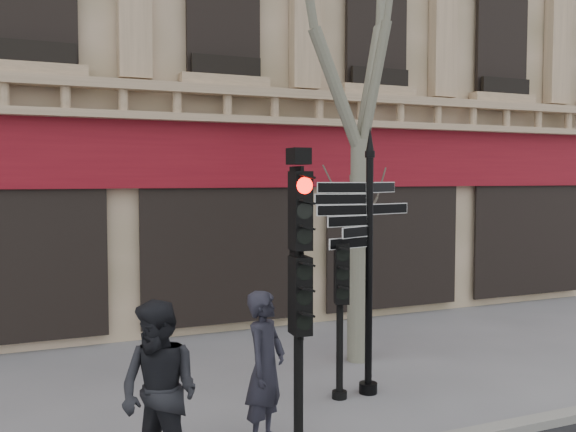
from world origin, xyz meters
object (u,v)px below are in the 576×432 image
object	(u,v)px
fingerpost	(369,216)
pedestrian_b	(159,394)
pedestrian_a	(265,368)
traffic_signal_main	(299,264)
traffic_signal_secondary	(340,290)

from	to	relation	value
fingerpost	pedestrian_b	size ratio (longest dim) A/B	2.04
pedestrian_a	traffic_signal_main	bearing A→B (deg)	-109.03
traffic_signal_main	pedestrian_b	size ratio (longest dim) A/B	1.83
traffic_signal_secondary	pedestrian_a	bearing A→B (deg)	-124.82
traffic_signal_secondary	pedestrian_b	size ratio (longest dim) A/B	1.17
traffic_signal_secondary	pedestrian_b	xyz separation A→B (m)	(-2.91, -1.52, -0.61)
traffic_signal_main	pedestrian_b	xyz separation A→B (m)	(-1.58, -0.03, -1.25)
traffic_signal_secondary	pedestrian_a	size ratio (longest dim) A/B	1.22
traffic_signal_main	fingerpost	bearing A→B (deg)	45.01
traffic_signal_main	pedestrian_a	bearing A→B (deg)	119.38
traffic_signal_secondary	pedestrian_a	xyz separation A→B (m)	(-1.54, -1.03, -0.64)
pedestrian_b	traffic_signal_main	bearing A→B (deg)	52.21
fingerpost	pedestrian_a	distance (m)	2.85
fingerpost	traffic_signal_secondary	distance (m)	1.16
fingerpost	pedestrian_b	distance (m)	4.09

